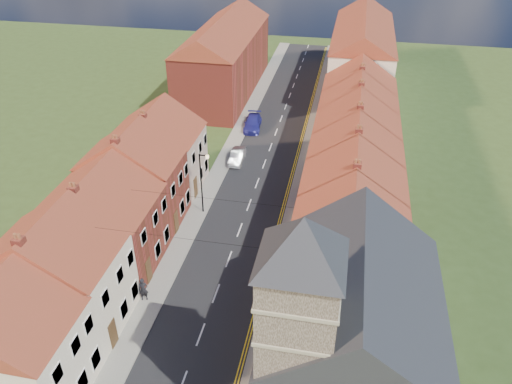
# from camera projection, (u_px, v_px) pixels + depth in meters

# --- Properties ---
(road) EXTENTS (7.00, 90.00, 0.02)m
(road) POSITION_uv_depth(u_px,v_px,m) (264.00, 164.00, 53.69)
(road) COLOR black
(road) RESTS_ON ground
(pavement_left) EXTENTS (1.80, 90.00, 0.12)m
(pavement_left) POSITION_uv_depth(u_px,v_px,m) (225.00, 160.00, 54.38)
(pavement_left) COLOR #9C988E
(pavement_left) RESTS_ON ground
(pavement_right) EXTENTS (1.80, 90.00, 0.12)m
(pavement_right) POSITION_uv_depth(u_px,v_px,m) (305.00, 168.00, 52.94)
(pavement_right) COLOR #9C988E
(pavement_right) RESTS_ON ground
(church) EXTENTS (11.25, 14.25, 15.20)m
(church) POSITION_uv_depth(u_px,v_px,m) (346.00, 324.00, 26.96)
(church) COLOR #393128
(church) RESTS_ON ground
(cottage_r_tudor) EXTENTS (8.30, 5.20, 9.00)m
(cottage_r_tudor) POSITION_uv_depth(u_px,v_px,m) (349.00, 239.00, 35.48)
(cottage_r_tudor) COLOR #EDE6C7
(cottage_r_tudor) RESTS_ON ground
(cottage_r_white_near) EXTENTS (8.30, 6.00, 9.00)m
(cottage_r_white_near) POSITION_uv_depth(u_px,v_px,m) (352.00, 198.00, 39.93)
(cottage_r_white_near) COLOR white
(cottage_r_white_near) RESTS_ON ground
(cottage_r_cream_mid) EXTENTS (8.30, 5.20, 9.00)m
(cottage_r_cream_mid) POSITION_uv_depth(u_px,v_px,m) (354.00, 166.00, 44.39)
(cottage_r_cream_mid) COLOR maroon
(cottage_r_cream_mid) RESTS_ON ground
(cottage_r_pink) EXTENTS (8.30, 6.00, 9.00)m
(cottage_r_pink) POSITION_uv_depth(u_px,v_px,m) (356.00, 139.00, 48.85)
(cottage_r_pink) COLOR tan
(cottage_r_pink) RESTS_ON ground
(cottage_r_white_far) EXTENTS (8.30, 5.20, 9.00)m
(cottage_r_white_far) POSITION_uv_depth(u_px,v_px,m) (357.00, 117.00, 53.30)
(cottage_r_white_far) COLOR white
(cottage_r_white_far) RESTS_ON ground
(cottage_r_cream_far) EXTENTS (8.30, 6.00, 9.00)m
(cottage_r_cream_far) POSITION_uv_depth(u_px,v_px,m) (358.00, 98.00, 57.77)
(cottage_r_cream_far) COLOR #EDE6C7
(cottage_r_cream_far) RESTS_ON ground
(cottage_l_brick_near) EXTENTS (8.30, 5.70, 8.80)m
(cottage_l_brick_near) POSITION_uv_depth(u_px,v_px,m) (4.00, 341.00, 27.87)
(cottage_l_brick_near) COLOR #EDE6C7
(cottage_l_brick_near) RESTS_ON ground
(cottage_l_cream) EXTENTS (8.30, 6.30, 9.10)m
(cottage_l_cream) POSITION_uv_depth(u_px,v_px,m) (58.00, 271.00, 32.58)
(cottage_l_cream) COLOR #EDE6C7
(cottage_l_cream) RESTS_ON ground
(cottage_l_white) EXTENTS (8.30, 6.90, 8.80)m
(cottage_l_white) POSITION_uv_depth(u_px,v_px,m) (102.00, 217.00, 37.94)
(cottage_l_white) COLOR maroon
(cottage_l_white) RESTS_ON ground
(cottage_l_brick_mid) EXTENTS (8.30, 5.70, 9.10)m
(cottage_l_brick_mid) POSITION_uv_depth(u_px,v_px,m) (134.00, 175.00, 42.90)
(cottage_l_brick_mid) COLOR maroon
(cottage_l_brick_mid) RESTS_ON ground
(cottage_l_pink) EXTENTS (8.30, 6.30, 8.80)m
(cottage_l_pink) POSITION_uv_depth(u_px,v_px,m) (158.00, 146.00, 47.77)
(cottage_l_pink) COLOR tan
(cottage_l_pink) RESTS_ON ground
(block_right_far) EXTENTS (8.30, 24.20, 10.50)m
(block_right_far) POSITION_uv_depth(u_px,v_px,m) (362.00, 52.00, 69.96)
(block_right_far) COLOR #EDE6C7
(block_right_far) RESTS_ON ground
(block_left_far) EXTENTS (8.30, 24.20, 10.50)m
(block_left_far) POSITION_uv_depth(u_px,v_px,m) (225.00, 54.00, 68.87)
(block_left_far) COLOR maroon
(block_left_far) RESTS_ON ground
(lamppost) EXTENTS (0.88, 0.15, 6.00)m
(lamppost) POSITION_uv_depth(u_px,v_px,m) (202.00, 180.00, 44.15)
(lamppost) COLOR black
(lamppost) RESTS_ON pavement_left
(car_mid) EXTENTS (1.45, 3.88, 1.27)m
(car_mid) POSITION_uv_depth(u_px,v_px,m) (237.00, 156.00, 53.87)
(car_mid) COLOR #96979D
(car_mid) RESTS_ON ground
(car_far) EXTENTS (2.44, 5.01, 1.40)m
(car_far) POSITION_uv_depth(u_px,v_px,m) (253.00, 123.00, 60.84)
(car_far) COLOR navy
(car_far) RESTS_ON ground
(pedestrian_left) EXTENTS (0.79, 0.64, 1.89)m
(pedestrian_left) POSITION_uv_depth(u_px,v_px,m) (143.00, 289.00, 36.03)
(pedestrian_left) COLOR black
(pedestrian_left) RESTS_ON pavement_left
(pedestrian_right) EXTENTS (1.02, 0.90, 1.76)m
(pedestrian_right) POSITION_uv_depth(u_px,v_px,m) (285.00, 287.00, 36.34)
(pedestrian_right) COLOR #282420
(pedestrian_right) RESTS_ON pavement_right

